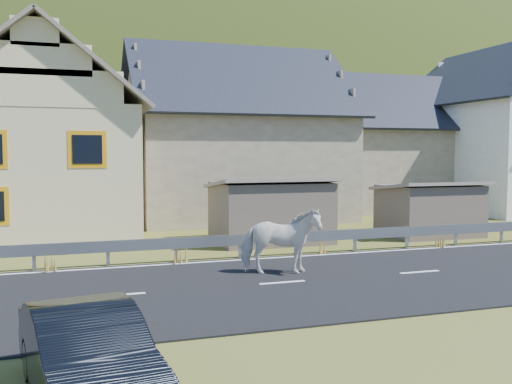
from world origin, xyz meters
name	(u,v)px	position (x,y,z in m)	size (l,w,h in m)	color
ground	(419,274)	(0.00, 0.00, 0.00)	(160.00, 160.00, 0.00)	#484C15
road	(419,273)	(0.00, 0.00, 0.02)	(60.00, 7.00, 0.04)	black
lane_markings	(420,272)	(0.00, 0.00, 0.04)	(60.00, 6.60, 0.01)	silver
guardrail	(355,235)	(0.00, 3.68, 0.56)	(28.10, 0.09, 0.75)	#93969B
shed_left	(270,212)	(-2.00, 6.50, 1.10)	(4.30, 3.30, 2.40)	#6C5C50
shed_right	(429,210)	(4.50, 6.00, 1.00)	(3.80, 2.90, 2.20)	#6C5C50
house_cream	(43,127)	(-10.00, 12.00, 4.36)	(7.80, 9.80, 8.30)	beige
house_stone_a	(233,126)	(-1.00, 15.00, 4.63)	(10.80, 9.80, 8.90)	tan
house_stone_b	(384,137)	(9.00, 17.00, 4.24)	(9.80, 8.80, 8.10)	tan
house_white	(502,122)	(15.00, 14.00, 5.06)	(8.80, 10.80, 9.70)	white
mountain	(115,223)	(5.00, 180.00, -20.00)	(440.00, 280.00, 260.00)	#263710
horse	(280,241)	(-3.68, 0.99, 0.93)	(2.11, 0.96, 1.79)	silver
car	(88,356)	(-8.84, -5.55, 0.63)	(1.34, 3.85, 1.27)	black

